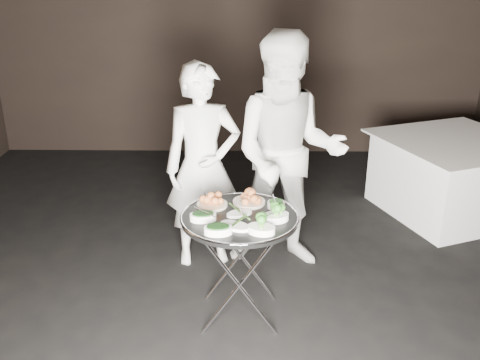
{
  "coord_description": "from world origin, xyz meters",
  "views": [
    {
      "loc": [
        0.13,
        -3.09,
        2.26
      ],
      "look_at": [
        0.08,
        0.14,
        0.95
      ],
      "focal_mm": 40.0,
      "sensor_mm": 36.0,
      "label": 1
    }
  ],
  "objects_px": {
    "tray_stand": "(240,263)",
    "waiter_right": "(288,155)",
    "waiter_left": "(203,167)",
    "serving_tray": "(240,218)",
    "dining_table": "(452,176)"
  },
  "relations": [
    {
      "from": "serving_tray",
      "to": "waiter_right",
      "type": "distance_m",
      "value": 0.84
    },
    {
      "from": "waiter_left",
      "to": "waiter_right",
      "type": "bearing_deg",
      "value": -13.12
    },
    {
      "from": "tray_stand",
      "to": "dining_table",
      "type": "xyz_separation_m",
      "value": [
        2.01,
        1.71,
        -0.05
      ]
    },
    {
      "from": "serving_tray",
      "to": "dining_table",
      "type": "distance_m",
      "value": 2.67
    },
    {
      "from": "serving_tray",
      "to": "tray_stand",
      "type": "bearing_deg",
      "value": 90.0
    },
    {
      "from": "tray_stand",
      "to": "waiter_right",
      "type": "xyz_separation_m",
      "value": [
        0.35,
        0.75,
        0.5
      ]
    },
    {
      "from": "dining_table",
      "to": "waiter_right",
      "type": "bearing_deg",
      "value": -149.79
    },
    {
      "from": "waiter_right",
      "to": "waiter_left",
      "type": "bearing_deg",
      "value": -178.63
    },
    {
      "from": "serving_tray",
      "to": "waiter_right",
      "type": "height_order",
      "value": "waiter_right"
    },
    {
      "from": "tray_stand",
      "to": "waiter_right",
      "type": "relative_size",
      "value": 0.4
    },
    {
      "from": "waiter_left",
      "to": "waiter_right",
      "type": "relative_size",
      "value": 0.88
    },
    {
      "from": "tray_stand",
      "to": "waiter_left",
      "type": "distance_m",
      "value": 0.91
    },
    {
      "from": "serving_tray",
      "to": "dining_table",
      "type": "relative_size",
      "value": 0.6
    },
    {
      "from": "serving_tray",
      "to": "dining_table",
      "type": "bearing_deg",
      "value": 40.42
    },
    {
      "from": "serving_tray",
      "to": "waiter_left",
      "type": "bearing_deg",
      "value": 110.96
    }
  ]
}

